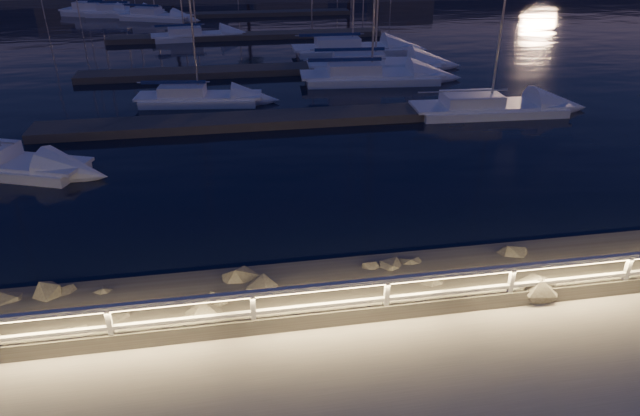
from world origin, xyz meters
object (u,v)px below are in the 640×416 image
at_px(sailboat_d, 486,106).
at_px(sailboat_m, 98,11).
at_px(sailboat_g, 349,48).
at_px(sailboat_n, 122,12).
at_px(sailboat_b, 0,161).
at_px(sailboat_c, 368,75).
at_px(sailboat_i, 154,16).
at_px(sailboat_k, 194,35).
at_px(sailboat_f, 196,97).
at_px(sailboat_h, 371,63).
at_px(guard_rail, 340,293).

relative_size(sailboat_d, sailboat_m, 0.98).
distance_m(sailboat_g, sailboat_n, 28.17).
relative_size(sailboat_b, sailboat_g, 0.77).
relative_size(sailboat_c, sailboat_i, 1.18).
bearing_deg(sailboat_k, sailboat_b, -110.48).
height_order(sailboat_k, sailboat_m, sailboat_m).
bearing_deg(sailboat_b, sailboat_g, 67.37).
relative_size(sailboat_f, sailboat_m, 0.82).
bearing_deg(sailboat_d, sailboat_k, 126.50).
distance_m(sailboat_b, sailboat_h, 22.82).
height_order(sailboat_b, sailboat_c, sailboat_c).
relative_size(sailboat_b, sailboat_f, 1.02).
distance_m(sailboat_f, sailboat_n, 32.93).
bearing_deg(sailboat_g, guard_rail, -101.80).
height_order(sailboat_f, sailboat_n, sailboat_n).
distance_m(sailboat_d, sailboat_i, 38.05).
xyz_separation_m(sailboat_b, sailboat_k, (6.74, 26.05, -0.00)).
bearing_deg(sailboat_c, sailboat_d, -53.62).
bearing_deg(sailboat_d, sailboat_i, 122.79).
height_order(sailboat_c, sailboat_g, sailboat_g).
distance_m(sailboat_f, sailboat_g, 15.14).
bearing_deg(sailboat_d, sailboat_h, 111.28).
bearing_deg(sailboat_m, sailboat_b, -63.19).
relative_size(sailboat_f, sailboat_n, 0.85).
xyz_separation_m(sailboat_h, sailboat_m, (-21.39, 27.00, 0.04)).
relative_size(sailboat_d, sailboat_i, 1.09).
xyz_separation_m(sailboat_c, sailboat_k, (-10.52, 15.41, -0.04)).
bearing_deg(sailboat_c, sailboat_b, -143.66).
relative_size(sailboat_b, sailboat_d, 0.85).
bearing_deg(sailboat_n, sailboat_f, -65.91).
bearing_deg(sailboat_k, sailboat_f, -94.39).
xyz_separation_m(guard_rail, sailboat_f, (-3.67, 19.93, -0.98)).
relative_size(sailboat_i, sailboat_m, 0.89).
relative_size(sailboat_f, sailboat_k, 0.91).
distance_m(sailboat_g, sailboat_m, 30.44).
height_order(sailboat_b, sailboat_i, sailboat_i).
bearing_deg(sailboat_h, sailboat_i, 128.72).
distance_m(sailboat_f, sailboat_m, 34.41).
distance_m(sailboat_b, sailboat_g, 25.83).
xyz_separation_m(sailboat_m, sailboat_n, (2.44, -0.85, -0.04)).
distance_m(sailboat_d, sailboat_h, 10.58).
xyz_separation_m(sailboat_h, sailboat_n, (-18.95, 26.15, 0.01)).
bearing_deg(sailboat_n, sailboat_k, -51.53).
xyz_separation_m(guard_rail, sailboat_m, (-14.04, 52.74, -0.90)).
bearing_deg(sailboat_i, sailboat_c, -37.42).
bearing_deg(sailboat_i, sailboat_h, -32.53).
relative_size(sailboat_b, sailboat_c, 0.79).
bearing_deg(sailboat_n, guard_rail, -67.24).
bearing_deg(guard_rail, sailboat_m, 104.90).
height_order(sailboat_d, sailboat_f, sailboat_d).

